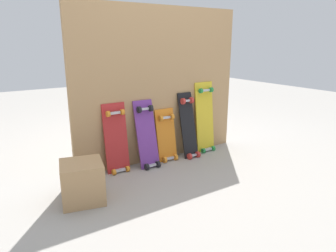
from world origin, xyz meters
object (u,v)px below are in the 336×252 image
(skateboard_orange, at_px, (167,138))
(wooden_crate, at_px, (82,182))
(skateboard_black, at_px, (189,128))
(skateboard_yellow, at_px, (205,120))
(skateboard_red, at_px, (117,142))
(skateboard_purple, at_px, (147,137))

(skateboard_orange, distance_m, wooden_crate, 1.11)
(skateboard_black, height_order, skateboard_yellow, skateboard_yellow)
(skateboard_red, distance_m, skateboard_orange, 0.57)
(skateboard_red, bearing_deg, wooden_crate, -140.36)
(skateboard_red, distance_m, skateboard_yellow, 1.09)
(skateboard_orange, xyz_separation_m, wooden_crate, (-1.04, -0.38, -0.08))
(skateboard_yellow, bearing_deg, skateboard_orange, -179.09)
(skateboard_red, bearing_deg, skateboard_purple, -7.70)
(skateboard_orange, height_order, skateboard_black, skateboard_black)
(skateboard_purple, height_order, skateboard_orange, skateboard_purple)
(skateboard_red, height_order, skateboard_orange, skateboard_red)
(skateboard_orange, distance_m, skateboard_yellow, 0.54)
(skateboard_black, bearing_deg, skateboard_orange, 172.27)
(skateboard_red, bearing_deg, skateboard_yellow, 0.03)
(skateboard_purple, xyz_separation_m, skateboard_orange, (0.25, 0.03, -0.06))
(skateboard_red, relative_size, wooden_crate, 2.29)
(skateboard_purple, relative_size, skateboard_orange, 1.20)
(skateboard_black, xyz_separation_m, skateboard_yellow, (0.26, 0.04, 0.04))
(skateboard_purple, bearing_deg, skateboard_red, 172.30)
(wooden_crate, bearing_deg, skateboard_orange, 20.28)
(skateboard_red, height_order, skateboard_black, skateboard_black)
(skateboard_purple, relative_size, skateboard_yellow, 0.85)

